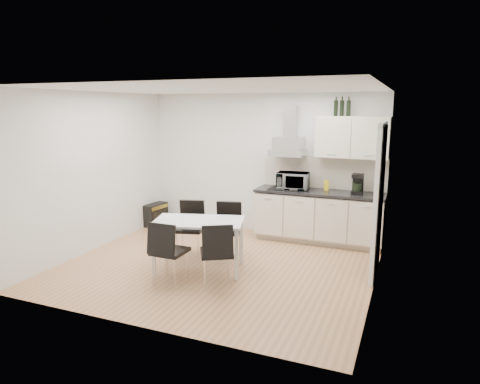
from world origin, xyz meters
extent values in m
plane|color=tan|center=(0.00, 0.00, 0.00)|extent=(4.50, 4.50, 0.00)
cube|color=silver|center=(0.00, 2.00, 1.30)|extent=(4.50, 0.10, 2.60)
cube|color=silver|center=(0.00, -2.00, 1.30)|extent=(4.50, 0.10, 2.60)
cube|color=silver|center=(-2.25, 0.00, 1.30)|extent=(0.10, 4.00, 2.60)
cube|color=silver|center=(2.25, 0.00, 1.30)|extent=(0.10, 4.00, 2.60)
plane|color=white|center=(0.00, 0.00, 2.60)|extent=(4.50, 4.50, 0.00)
cube|color=white|center=(2.21, 0.55, 1.05)|extent=(0.08, 1.04, 2.10)
cube|color=beige|center=(1.15, 1.74, 0.05)|extent=(2.16, 0.52, 0.10)
cube|color=silver|center=(1.15, 1.70, 0.48)|extent=(2.20, 0.60, 0.76)
cube|color=black|center=(1.15, 1.69, 0.90)|extent=(2.22, 0.64, 0.04)
cube|color=beige|center=(1.15, 1.99, 1.21)|extent=(2.20, 0.02, 0.58)
cube|color=silver|center=(1.65, 1.82, 1.85)|extent=(1.20, 0.35, 0.70)
cube|color=silver|center=(0.55, 1.78, 1.65)|extent=(0.60, 0.46, 0.30)
cube|color=silver|center=(0.55, 1.89, 2.10)|extent=(0.22, 0.20, 0.55)
imported|color=silver|center=(0.68, 1.68, 1.10)|extent=(0.57, 0.35, 0.37)
cube|color=yellow|center=(1.25, 1.80, 1.01)|extent=(0.08, 0.04, 0.18)
cylinder|color=brown|center=(2.08, 1.65, 0.98)|extent=(0.04, 0.04, 0.11)
cylinder|color=#4C6626|center=(2.14, 1.65, 0.98)|extent=(0.04, 0.04, 0.11)
cylinder|color=black|center=(1.35, 1.82, 2.36)|extent=(0.07, 0.07, 0.32)
cylinder|color=black|center=(1.45, 1.82, 2.36)|extent=(0.07, 0.07, 0.32)
cylinder|color=black|center=(1.56, 1.82, 2.36)|extent=(0.07, 0.07, 0.32)
cube|color=white|center=(-0.18, -0.27, 0.73)|extent=(1.42, 1.05, 0.03)
cube|color=white|center=(-0.66, -0.73, 0.36)|extent=(0.06, 0.06, 0.72)
cube|color=white|center=(0.47, -0.41, 0.36)|extent=(0.06, 0.06, 0.72)
cube|color=white|center=(-0.83, -0.13, 0.36)|extent=(0.06, 0.06, 0.72)
cube|color=white|center=(0.30, 0.19, 0.36)|extent=(0.06, 0.06, 0.72)
cube|color=black|center=(-2.12, 1.56, 0.22)|extent=(0.28, 0.55, 0.44)
cube|color=gold|center=(-2.00, 1.56, 0.38)|extent=(0.07, 0.48, 0.07)
cube|color=black|center=(-1.43, 1.90, 0.15)|extent=(0.20, 0.18, 0.30)
camera|label=1|loc=(2.61, -5.55, 2.35)|focal=32.00mm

